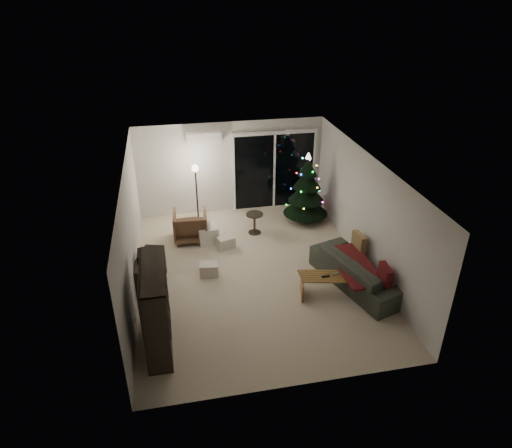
{
  "coord_description": "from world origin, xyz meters",
  "views": [
    {
      "loc": [
        -1.61,
        -8.21,
        5.67
      ],
      "look_at": [
        0.1,
        0.3,
        1.05
      ],
      "focal_mm": 32.0,
      "sensor_mm": 36.0,
      "label": 1
    }
  ],
  "objects_px": {
    "media_cabinet": "(148,272)",
    "coffee_table": "(332,284)",
    "christmas_tree": "(307,187)",
    "sofa": "(358,271)",
    "bookshelf": "(145,309)",
    "armchair": "(190,226)"
  },
  "relations": [
    {
      "from": "armchair",
      "to": "christmas_tree",
      "type": "height_order",
      "value": "christmas_tree"
    },
    {
      "from": "sofa",
      "to": "coffee_table",
      "type": "relative_size",
      "value": 1.74
    },
    {
      "from": "bookshelf",
      "to": "sofa",
      "type": "xyz_separation_m",
      "value": [
        4.3,
        0.98,
        -0.44
      ]
    },
    {
      "from": "armchair",
      "to": "bookshelf",
      "type": "bearing_deg",
      "value": 77.84
    },
    {
      "from": "armchair",
      "to": "christmas_tree",
      "type": "xyz_separation_m",
      "value": [
        3.07,
        0.43,
        0.58
      ]
    },
    {
      "from": "sofa",
      "to": "christmas_tree",
      "type": "distance_m",
      "value": 3.11
    },
    {
      "from": "sofa",
      "to": "christmas_tree",
      "type": "height_order",
      "value": "christmas_tree"
    },
    {
      "from": "armchair",
      "to": "christmas_tree",
      "type": "bearing_deg",
      "value": -168.69
    },
    {
      "from": "armchair",
      "to": "coffee_table",
      "type": "bearing_deg",
      "value": 136.99
    },
    {
      "from": "sofa",
      "to": "bookshelf",
      "type": "bearing_deg",
      "value": 85.68
    },
    {
      "from": "bookshelf",
      "to": "media_cabinet",
      "type": "bearing_deg",
      "value": 91.7
    },
    {
      "from": "media_cabinet",
      "to": "coffee_table",
      "type": "relative_size",
      "value": 0.84
    },
    {
      "from": "bookshelf",
      "to": "sofa",
      "type": "bearing_deg",
      "value": 14.54
    },
    {
      "from": "armchair",
      "to": "coffee_table",
      "type": "relative_size",
      "value": 0.63
    },
    {
      "from": "media_cabinet",
      "to": "sofa",
      "type": "relative_size",
      "value": 0.48
    },
    {
      "from": "armchair",
      "to": "coffee_table",
      "type": "height_order",
      "value": "armchair"
    },
    {
      "from": "coffee_table",
      "to": "sofa",
      "type": "bearing_deg",
      "value": 28.47
    },
    {
      "from": "media_cabinet",
      "to": "christmas_tree",
      "type": "relative_size",
      "value": 0.58
    },
    {
      "from": "bookshelf",
      "to": "armchair",
      "type": "relative_size",
      "value": 1.86
    },
    {
      "from": "media_cabinet",
      "to": "sofa",
      "type": "xyz_separation_m",
      "value": [
        4.3,
        -0.8,
        -0.01
      ]
    },
    {
      "from": "media_cabinet",
      "to": "coffee_table",
      "type": "distance_m",
      "value": 3.79
    },
    {
      "from": "coffee_table",
      "to": "christmas_tree",
      "type": "bearing_deg",
      "value": 95.41
    }
  ]
}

